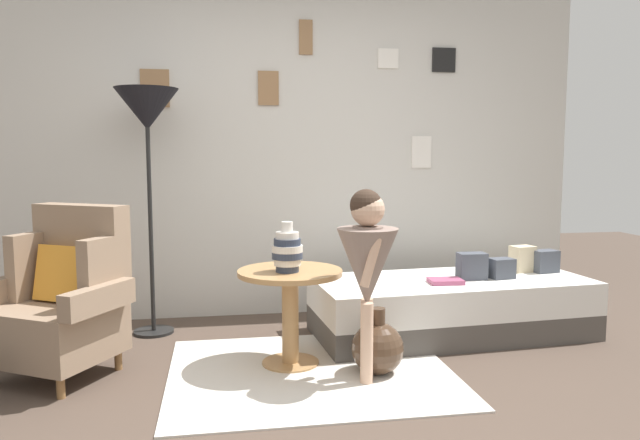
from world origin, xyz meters
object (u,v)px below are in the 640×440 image
at_px(daybed, 451,307).
at_px(side_table, 290,296).
at_px(book_on_daybed, 446,281).
at_px(armchair, 64,299).
at_px(person_child, 367,261).
at_px(demijohn_near, 377,348).
at_px(floor_lamp, 147,119).
at_px(vase_striped, 287,251).

xyz_separation_m(daybed, side_table, (-1.19, -0.42, 0.22)).
bearing_deg(book_on_daybed, armchair, -175.15).
relative_size(daybed, book_on_daybed, 8.88).
relative_size(armchair, person_child, 0.90).
bearing_deg(demijohn_near, person_child, -133.18).
distance_m(person_child, book_on_daybed, 0.96).
distance_m(daybed, side_table, 1.28).
xyz_separation_m(floor_lamp, person_child, (1.27, -1.13, -0.82)).
bearing_deg(armchair, vase_striped, -5.77).
bearing_deg(armchair, book_on_daybed, 4.85).
xyz_separation_m(side_table, person_child, (0.39, -0.33, 0.26)).
bearing_deg(person_child, floor_lamp, 138.30).
height_order(armchair, daybed, armchair).
relative_size(armchair, demijohn_near, 2.50).
relative_size(armchair, side_table, 1.55).
bearing_deg(armchair, floor_lamp, 60.39).
xyz_separation_m(side_table, floor_lamp, (-0.88, 0.81, 1.09)).
bearing_deg(vase_striped, person_child, -34.08).
bearing_deg(person_child, side_table, 139.92).
bearing_deg(vase_striped, side_table, 66.62).
bearing_deg(book_on_daybed, side_table, -165.47).
bearing_deg(floor_lamp, person_child, -41.70).
distance_m(daybed, book_on_daybed, 0.27).
bearing_deg(person_child, daybed, 42.98).
bearing_deg(vase_striped, armchair, 174.23).
xyz_separation_m(armchair, person_child, (1.68, -0.41, 0.24)).
distance_m(vase_striped, demijohn_near, 0.76).
xyz_separation_m(person_child, demijohn_near, (0.09, 0.10, -0.53)).
bearing_deg(floor_lamp, daybed, -10.67).
distance_m(daybed, person_child, 1.19).
xyz_separation_m(side_table, vase_striped, (-0.02, -0.05, 0.28)).
relative_size(side_table, demijohn_near, 1.61).
distance_m(vase_striped, floor_lamp, 1.46).
xyz_separation_m(daybed, book_on_daybed, (-0.10, -0.13, 0.22)).
relative_size(vase_striped, floor_lamp, 0.17).
xyz_separation_m(floor_lamp, book_on_daybed, (1.97, -0.52, -1.09)).
height_order(armchair, person_child, person_child).
height_order(book_on_daybed, demijohn_near, book_on_daybed).
distance_m(daybed, demijohn_near, 0.96).
xyz_separation_m(armchair, demijohn_near, (1.77, -0.31, -0.28)).
xyz_separation_m(armchair, side_table, (1.30, -0.08, -0.02)).
bearing_deg(vase_striped, daybed, 21.11).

